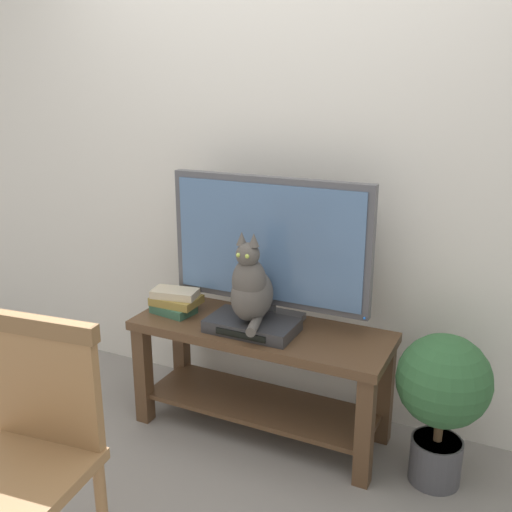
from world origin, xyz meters
The scene contains 9 objects.
ground_plane centered at (0.00, 0.00, 0.00)m, with size 12.00×12.00×0.00m, color gray.
back_wall centered at (0.00, 0.87, 1.40)m, with size 7.00×0.12×2.80m, color silver.
tv_stand centered at (0.06, 0.46, 0.38)m, with size 1.23×0.45×0.55m.
tv centered at (0.06, 0.54, 0.93)m, with size 0.99×0.20×0.70m.
media_box centered at (0.05, 0.40, 0.58)m, with size 0.41×0.24×0.06m.
cat centered at (0.05, 0.38, 0.77)m, with size 0.19×0.30×0.42m.
wooden_chair centered at (-0.20, -0.71, 0.56)m, with size 0.47×0.47×0.95m.
book_stack centered at (-0.40, 0.43, 0.61)m, with size 0.24×0.19×0.12m.
potted_plant centered at (0.91, 0.44, 0.43)m, with size 0.39×0.39×0.68m.
Camera 1 is at (1.14, -1.82, 1.67)m, focal length 40.76 mm.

